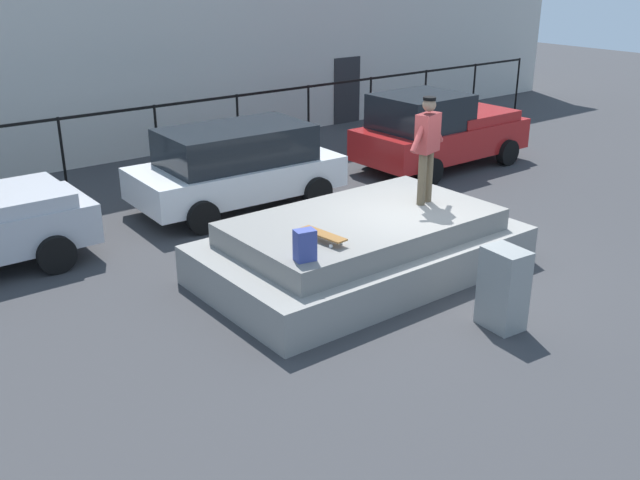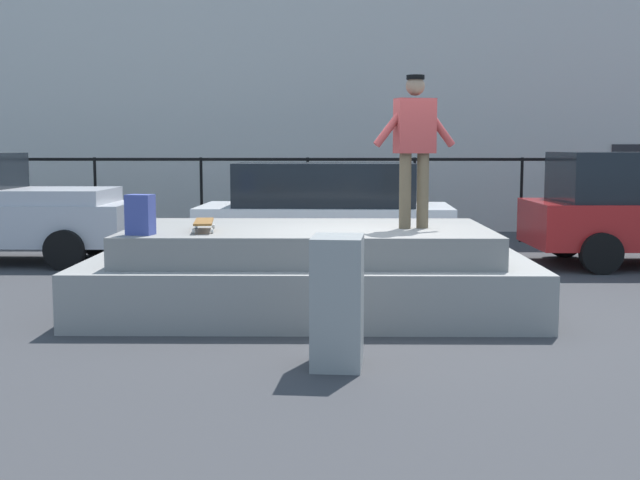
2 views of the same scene
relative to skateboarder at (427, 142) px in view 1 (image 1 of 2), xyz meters
name	(u,v)px [view 1 (image 1 of 2)]	position (x,y,z in m)	size (l,w,h in m)	color
ground_plane	(419,267)	(-0.35, -0.31, -2.03)	(60.00, 60.00, 0.00)	#38383A
concrete_ledge	(362,247)	(-1.24, 0.13, -1.57)	(5.19, 2.97, 0.99)	gray
skateboarder	(427,142)	(0.00, 0.00, 0.00)	(0.99, 0.35, 1.78)	brown
skateboard	(323,235)	(-2.42, -0.34, -0.94)	(0.29, 0.83, 0.12)	brown
backpack	(305,245)	(-3.05, -0.75, -0.82)	(0.28, 0.20, 0.44)	#3F4C99
car_white_hatchback_mid	(237,165)	(-1.06, 4.26, -1.13)	(4.30, 2.32, 1.67)	white
car_red_pickup_far	(438,130)	(4.40, 3.85, -1.10)	(4.45, 2.20, 1.86)	#B21E1E
utility_box	(503,289)	(-0.92, -2.46, -1.44)	(0.44, 0.60, 1.16)	gray
fence_row	(198,121)	(-0.35, 7.12, -0.80)	(24.06, 0.06, 1.73)	black
warehouse_building	(105,10)	(-0.35, 12.15, 1.43)	(31.97, 6.31, 6.89)	beige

